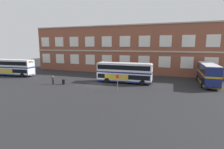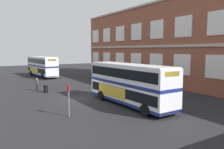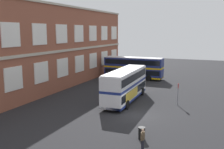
{
  "view_description": "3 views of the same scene",
  "coord_description": "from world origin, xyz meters",
  "px_view_note": "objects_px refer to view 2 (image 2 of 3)",
  "views": [
    {
      "loc": [
        14.33,
        -30.64,
        7.62
      ],
      "look_at": [
        2.67,
        2.15,
        1.73
      ],
      "focal_mm": 28.07,
      "sensor_mm": 36.0,
      "label": 1
    },
    {
      "loc": [
        22.76,
        -9.72,
        5.48
      ],
      "look_at": [
        -0.04,
        4.17,
        2.52
      ],
      "focal_mm": 35.81,
      "sensor_mm": 36.0,
      "label": 2
    },
    {
      "loc": [
        -25.83,
        -8.0,
        8.95
      ],
      "look_at": [
        2.12,
        3.78,
        3.87
      ],
      "focal_mm": 41.79,
      "sensor_mm": 36.0,
      "label": 3
    }
  ],
  "objects_px": {
    "waiting_passenger": "(37,84)",
    "station_litter_bin": "(46,89)",
    "double_decker_near": "(42,66)",
    "bus_stand_flag": "(69,97)",
    "double_decker_middle": "(129,84)"
  },
  "relations": [
    {
      "from": "double_decker_near",
      "to": "double_decker_middle",
      "type": "relative_size",
      "value": 1.01
    },
    {
      "from": "double_decker_middle",
      "to": "waiting_passenger",
      "type": "distance_m",
      "value": 14.15
    },
    {
      "from": "double_decker_middle",
      "to": "station_litter_bin",
      "type": "height_order",
      "value": "double_decker_middle"
    },
    {
      "from": "double_decker_near",
      "to": "station_litter_bin",
      "type": "relative_size",
      "value": 10.86
    },
    {
      "from": "waiting_passenger",
      "to": "double_decker_middle",
      "type": "bearing_deg",
      "value": 25.27
    },
    {
      "from": "double_decker_near",
      "to": "waiting_passenger",
      "type": "relative_size",
      "value": 6.58
    },
    {
      "from": "double_decker_near",
      "to": "waiting_passenger",
      "type": "distance_m",
      "value": 16.36
    },
    {
      "from": "waiting_passenger",
      "to": "station_litter_bin",
      "type": "bearing_deg",
      "value": 18.34
    },
    {
      "from": "double_decker_middle",
      "to": "bus_stand_flag",
      "type": "relative_size",
      "value": 4.1
    },
    {
      "from": "waiting_passenger",
      "to": "bus_stand_flag",
      "type": "height_order",
      "value": "bus_stand_flag"
    },
    {
      "from": "waiting_passenger",
      "to": "station_litter_bin",
      "type": "height_order",
      "value": "waiting_passenger"
    },
    {
      "from": "waiting_passenger",
      "to": "station_litter_bin",
      "type": "xyz_separation_m",
      "value": [
        1.95,
        0.65,
        -0.41
      ]
    },
    {
      "from": "double_decker_near",
      "to": "waiting_passenger",
      "type": "bearing_deg",
      "value": -16.43
    },
    {
      "from": "double_decker_middle",
      "to": "bus_stand_flag",
      "type": "height_order",
      "value": "double_decker_middle"
    },
    {
      "from": "double_decker_near",
      "to": "bus_stand_flag",
      "type": "bearing_deg",
      "value": -10.02
    }
  ]
}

